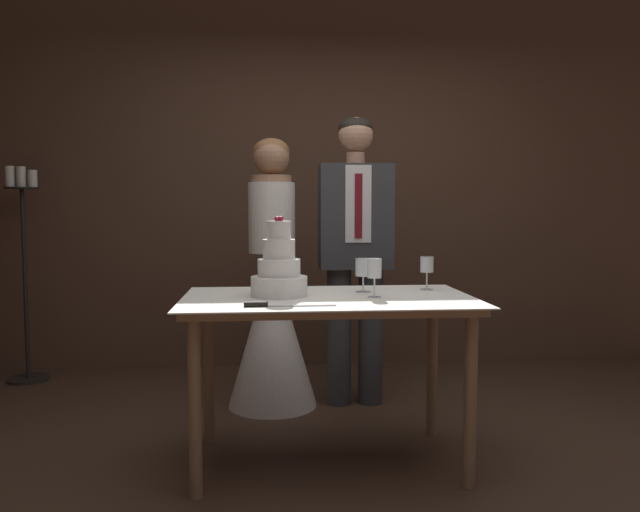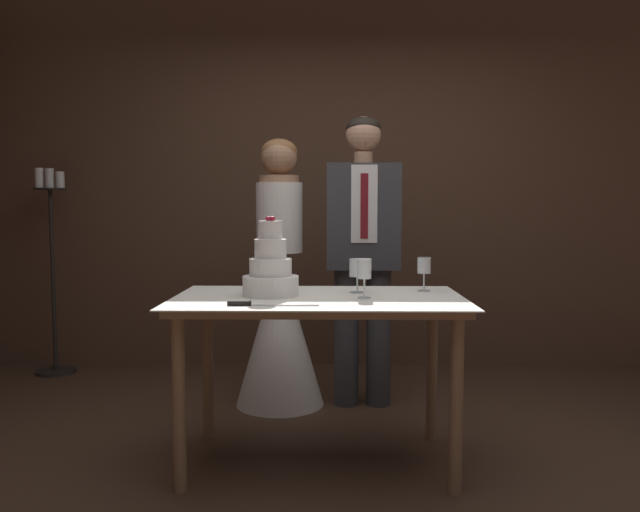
{
  "view_description": "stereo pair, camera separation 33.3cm",
  "coord_description": "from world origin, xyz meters",
  "px_view_note": "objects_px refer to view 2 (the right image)",
  "views": [
    {
      "loc": [
        -0.42,
        -2.69,
        1.21
      ],
      "look_at": [
        -0.14,
        0.62,
        0.95
      ],
      "focal_mm": 35.0,
      "sensor_mm": 36.0,
      "label": 1
    },
    {
      "loc": [
        -0.08,
        -2.7,
        1.21
      ],
      "look_at": [
        -0.14,
        0.62,
        0.95
      ],
      "focal_mm": 35.0,
      "sensor_mm": 36.0,
      "label": 2
    }
  ],
  "objects_px": {
    "wine_glass_middle": "(357,269)",
    "candle_stand": "(52,269)",
    "cake_table": "(319,317)",
    "groom": "(363,244)",
    "wine_glass_near": "(424,267)",
    "tiered_cake": "(271,270)",
    "cake_knife": "(255,304)",
    "wine_glass_far": "(364,270)",
    "bride": "(280,307)"
  },
  "relations": [
    {
      "from": "tiered_cake",
      "to": "wine_glass_far",
      "type": "distance_m",
      "value": 0.45
    },
    {
      "from": "cake_table",
      "to": "bride",
      "type": "relative_size",
      "value": 0.83
    },
    {
      "from": "tiered_cake",
      "to": "cake_table",
      "type": "bearing_deg",
      "value": -10.0
    },
    {
      "from": "groom",
      "to": "candle_stand",
      "type": "xyz_separation_m",
      "value": [
        -2.21,
        0.7,
        -0.23
      ]
    },
    {
      "from": "tiered_cake",
      "to": "cake_knife",
      "type": "height_order",
      "value": "tiered_cake"
    },
    {
      "from": "cake_knife",
      "to": "candle_stand",
      "type": "height_order",
      "value": "candle_stand"
    },
    {
      "from": "wine_glass_middle",
      "to": "cake_table",
      "type": "bearing_deg",
      "value": -144.23
    },
    {
      "from": "wine_glass_near",
      "to": "wine_glass_middle",
      "type": "distance_m",
      "value": 0.34
    },
    {
      "from": "cake_knife",
      "to": "bride",
      "type": "height_order",
      "value": "bride"
    },
    {
      "from": "tiered_cake",
      "to": "cake_knife",
      "type": "bearing_deg",
      "value": -96.73
    },
    {
      "from": "wine_glass_near",
      "to": "candle_stand",
      "type": "height_order",
      "value": "candle_stand"
    },
    {
      "from": "tiered_cake",
      "to": "bride",
      "type": "height_order",
      "value": "bride"
    },
    {
      "from": "groom",
      "to": "cake_table",
      "type": "bearing_deg",
      "value": -105.88
    },
    {
      "from": "wine_glass_far",
      "to": "candle_stand",
      "type": "distance_m",
      "value": 2.72
    },
    {
      "from": "cake_table",
      "to": "wine_glass_near",
      "type": "distance_m",
      "value": 0.59
    },
    {
      "from": "cake_knife",
      "to": "groom",
      "type": "relative_size",
      "value": 0.22
    },
    {
      "from": "cake_table",
      "to": "wine_glass_far",
      "type": "distance_m",
      "value": 0.31
    },
    {
      "from": "wine_glass_near",
      "to": "wine_glass_far",
      "type": "relative_size",
      "value": 0.93
    },
    {
      "from": "wine_glass_near",
      "to": "groom",
      "type": "distance_m",
      "value": 0.75
    },
    {
      "from": "cake_table",
      "to": "wine_glass_far",
      "type": "xyz_separation_m",
      "value": [
        0.21,
        -0.05,
        0.23
      ]
    },
    {
      "from": "wine_glass_middle",
      "to": "groom",
      "type": "bearing_deg",
      "value": 84.93
    },
    {
      "from": "cake_table",
      "to": "candle_stand",
      "type": "bearing_deg",
      "value": 140.94
    },
    {
      "from": "tiered_cake",
      "to": "wine_glass_far",
      "type": "xyz_separation_m",
      "value": [
        0.44,
        -0.09,
        0.01
      ]
    },
    {
      "from": "wine_glass_middle",
      "to": "candle_stand",
      "type": "bearing_deg",
      "value": 145.84
    },
    {
      "from": "tiered_cake",
      "to": "cake_knife",
      "type": "xyz_separation_m",
      "value": [
        -0.04,
        -0.31,
        -0.11
      ]
    },
    {
      "from": "wine_glass_middle",
      "to": "cake_knife",
      "type": "bearing_deg",
      "value": -137.81
    },
    {
      "from": "bride",
      "to": "groom",
      "type": "distance_m",
      "value": 0.64
    },
    {
      "from": "cake_table",
      "to": "groom",
      "type": "distance_m",
      "value": 0.97
    },
    {
      "from": "cake_knife",
      "to": "bride",
      "type": "bearing_deg",
      "value": 88.8
    },
    {
      "from": "wine_glass_middle",
      "to": "bride",
      "type": "xyz_separation_m",
      "value": [
        -0.44,
        0.76,
        -0.31
      ]
    },
    {
      "from": "tiered_cake",
      "to": "groom",
      "type": "bearing_deg",
      "value": 60.53
    },
    {
      "from": "candle_stand",
      "to": "bride",
      "type": "bearing_deg",
      "value": -22.32
    },
    {
      "from": "bride",
      "to": "cake_knife",
      "type": "bearing_deg",
      "value": -90.54
    },
    {
      "from": "wine_glass_near",
      "to": "groom",
      "type": "relative_size",
      "value": 0.1
    },
    {
      "from": "groom",
      "to": "cake_knife",
      "type": "bearing_deg",
      "value": -113.96
    },
    {
      "from": "wine_glass_middle",
      "to": "candle_stand",
      "type": "xyz_separation_m",
      "value": [
        -2.15,
        1.46,
        -0.15
      ]
    },
    {
      "from": "bride",
      "to": "tiered_cake",
      "type": "bearing_deg",
      "value": -88.24
    },
    {
      "from": "cake_knife",
      "to": "wine_glass_middle",
      "type": "relative_size",
      "value": 2.32
    },
    {
      "from": "tiered_cake",
      "to": "groom",
      "type": "height_order",
      "value": "groom"
    },
    {
      "from": "tiered_cake",
      "to": "wine_glass_middle",
      "type": "height_order",
      "value": "tiered_cake"
    },
    {
      "from": "cake_knife",
      "to": "cake_table",
      "type": "bearing_deg",
      "value": 45.39
    },
    {
      "from": "wine_glass_middle",
      "to": "tiered_cake",
      "type": "bearing_deg",
      "value": -167.17
    },
    {
      "from": "candle_stand",
      "to": "wine_glass_middle",
      "type": "bearing_deg",
      "value": -34.16
    },
    {
      "from": "tiered_cake",
      "to": "wine_glass_middle",
      "type": "xyz_separation_m",
      "value": [
        0.41,
        0.09,
        -0.0
      ]
    },
    {
      "from": "tiered_cake",
      "to": "bride",
      "type": "relative_size",
      "value": 0.23
    },
    {
      "from": "wine_glass_near",
      "to": "groom",
      "type": "height_order",
      "value": "groom"
    },
    {
      "from": "tiered_cake",
      "to": "candle_stand",
      "type": "xyz_separation_m",
      "value": [
        -1.73,
        1.55,
        -0.15
      ]
    },
    {
      "from": "bride",
      "to": "groom",
      "type": "bearing_deg",
      "value": -0.07
    },
    {
      "from": "cake_table",
      "to": "candle_stand",
      "type": "distance_m",
      "value": 2.53
    },
    {
      "from": "wine_glass_near",
      "to": "wine_glass_middle",
      "type": "xyz_separation_m",
      "value": [
        -0.33,
        -0.06,
        -0.0
      ]
    }
  ]
}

